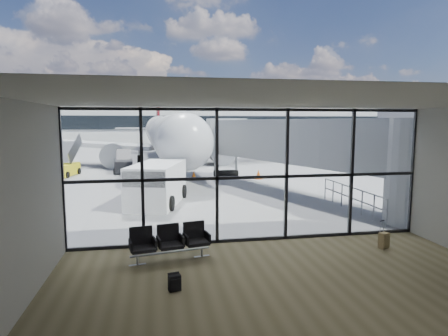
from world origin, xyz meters
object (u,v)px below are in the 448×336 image
object	(u,v)px
seating_row	(169,240)
belt_loader	(124,165)
mobile_stairs	(62,168)
service_van	(157,183)
airliner	(166,135)
backpack	(175,283)
suitcase	(384,240)

from	to	relation	value
seating_row	belt_loader	bearing A→B (deg)	87.67
mobile_stairs	service_van	bearing A→B (deg)	-47.74
airliner	seating_row	bearing A→B (deg)	-93.90
backpack	airliner	distance (m)	29.39
backpack	service_van	distance (m)	9.93
airliner	suitcase	bearing A→B (deg)	-79.86
suitcase	mobile_stairs	bearing A→B (deg)	103.22
seating_row	service_van	distance (m)	7.77
airliner	backpack	bearing A→B (deg)	-93.71
backpack	suitcase	world-z (taller)	suitcase
mobile_stairs	suitcase	bearing A→B (deg)	-43.39
service_van	mobile_stairs	size ratio (longest dim) A/B	1.30
seating_row	backpack	xyz separation A→B (m)	(0.04, -2.14, -0.36)
suitcase	belt_loader	bearing A→B (deg)	92.35
backpack	belt_loader	distance (m)	22.53
airliner	belt_loader	xyz separation A→B (m)	(-3.61, -6.94, -2.20)
seating_row	backpack	size ratio (longest dim) A/B	5.40
seating_row	airliner	size ratio (longest dim) A/B	0.07
belt_loader	seating_row	bearing A→B (deg)	-85.69
seating_row	mobile_stairs	world-z (taller)	mobile_stairs
suitcase	service_van	xyz separation A→B (m)	(-7.15, 8.01, 0.76)
suitcase	mobile_stairs	size ratio (longest dim) A/B	0.23
backpack	airliner	size ratio (longest dim) A/B	0.01
backpack	mobile_stairs	xyz separation A→B (m)	(-7.42, 21.16, 0.40)
seating_row	service_van	xyz separation A→B (m)	(-0.34, 7.75, 0.46)
seating_row	service_van	size ratio (longest dim) A/B	0.47
backpack	airliner	world-z (taller)	airliner
suitcase	airliner	size ratio (longest dim) A/B	0.03
mobile_stairs	airliner	bearing A→B (deg)	55.43
seating_row	suitcase	distance (m)	6.82
backpack	belt_loader	size ratio (longest dim) A/B	0.11
belt_loader	mobile_stairs	xyz separation A→B (m)	(-4.45, -1.16, 0.02)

